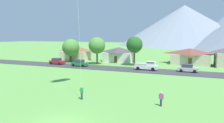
{
  "coord_description": "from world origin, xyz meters",
  "views": [
    {
      "loc": [
        10.18,
        -13.49,
        7.93
      ],
      "look_at": [
        0.84,
        11.25,
        4.38
      ],
      "focal_mm": 31.21,
      "sensor_mm": 36.0,
      "label": 1
    }
  ],
  "objects_px": {
    "tree_near_left": "(71,48)",
    "tree_left_of_center": "(97,46)",
    "house_right_center": "(190,56)",
    "parked_car_red_mid_west": "(57,61)",
    "pickup_truck_white_west_side": "(147,66)",
    "parked_car_green_mid_east": "(80,63)",
    "watcher_person": "(161,99)",
    "house_left_center": "(119,54)",
    "house_leftmost": "(76,53)",
    "parked_car_silver_west_end": "(188,68)",
    "tree_center": "(134,45)"
  },
  "relations": [
    {
      "from": "house_leftmost",
      "to": "parked_car_silver_west_end",
      "type": "xyz_separation_m",
      "value": [
        33.93,
        -10.28,
        -1.44
      ]
    },
    {
      "from": "watcher_person",
      "to": "parked_car_red_mid_west",
      "type": "bearing_deg",
      "value": 143.57
    },
    {
      "from": "house_left_center",
      "to": "tree_left_of_center",
      "type": "distance_m",
      "value": 8.78
    },
    {
      "from": "house_leftmost",
      "to": "parked_car_red_mid_west",
      "type": "xyz_separation_m",
      "value": [
        0.32,
        -10.74,
        -1.44
      ]
    },
    {
      "from": "tree_center",
      "to": "tree_near_left",
      "type": "bearing_deg",
      "value": -179.31
    },
    {
      "from": "pickup_truck_white_west_side",
      "to": "watcher_person",
      "type": "xyz_separation_m",
      "value": [
        5.81,
        -22.43,
        -0.18
      ]
    },
    {
      "from": "house_left_center",
      "to": "pickup_truck_white_west_side",
      "type": "bearing_deg",
      "value": -47.3
    },
    {
      "from": "tree_near_left",
      "to": "tree_left_of_center",
      "type": "height_order",
      "value": "tree_left_of_center"
    },
    {
      "from": "house_left_center",
      "to": "tree_left_of_center",
      "type": "bearing_deg",
      "value": -118.09
    },
    {
      "from": "pickup_truck_white_west_side",
      "to": "house_leftmost",
      "type": "bearing_deg",
      "value": 156.53
    },
    {
      "from": "parked_car_silver_west_end",
      "to": "watcher_person",
      "type": "bearing_deg",
      "value": -97.35
    },
    {
      "from": "tree_left_of_center",
      "to": "tree_near_left",
      "type": "bearing_deg",
      "value": 172.76
    },
    {
      "from": "house_left_center",
      "to": "parked_car_green_mid_east",
      "type": "relative_size",
      "value": 2.15
    },
    {
      "from": "tree_near_left",
      "to": "house_right_center",
      "type": "bearing_deg",
      "value": 15.02
    },
    {
      "from": "house_right_center",
      "to": "watcher_person",
      "type": "height_order",
      "value": "house_right_center"
    },
    {
      "from": "house_leftmost",
      "to": "tree_near_left",
      "type": "relative_size",
      "value": 1.38
    },
    {
      "from": "house_leftmost",
      "to": "pickup_truck_white_west_side",
      "type": "bearing_deg",
      "value": -23.47
    },
    {
      "from": "watcher_person",
      "to": "tree_center",
      "type": "bearing_deg",
      "value": 110.01
    },
    {
      "from": "house_leftmost",
      "to": "parked_car_silver_west_end",
      "type": "bearing_deg",
      "value": -16.85
    },
    {
      "from": "house_left_center",
      "to": "tree_left_of_center",
      "type": "relative_size",
      "value": 1.21
    },
    {
      "from": "parked_car_red_mid_west",
      "to": "parked_car_green_mid_east",
      "type": "distance_m",
      "value": 7.69
    },
    {
      "from": "house_left_center",
      "to": "pickup_truck_white_west_side",
      "type": "height_order",
      "value": "house_left_center"
    },
    {
      "from": "parked_car_red_mid_west",
      "to": "tree_center",
      "type": "bearing_deg",
      "value": 14.95
    },
    {
      "from": "house_right_center",
      "to": "parked_car_silver_west_end",
      "type": "bearing_deg",
      "value": -92.57
    },
    {
      "from": "tree_near_left",
      "to": "parked_car_red_mid_west",
      "type": "distance_m",
      "value": 6.4
    },
    {
      "from": "tree_left_of_center",
      "to": "pickup_truck_white_west_side",
      "type": "xyz_separation_m",
      "value": [
        14.57,
        -4.25,
        -4.13
      ]
    },
    {
      "from": "house_right_center",
      "to": "tree_center",
      "type": "relative_size",
      "value": 1.41
    },
    {
      "from": "watcher_person",
      "to": "tree_left_of_center",
      "type": "bearing_deg",
      "value": 127.38
    },
    {
      "from": "parked_car_red_mid_west",
      "to": "parked_car_green_mid_east",
      "type": "relative_size",
      "value": 1.0
    },
    {
      "from": "parked_car_silver_west_end",
      "to": "parked_car_red_mid_west",
      "type": "xyz_separation_m",
      "value": [
        -33.6,
        -0.46,
        0.0
      ]
    },
    {
      "from": "house_right_center",
      "to": "parked_car_red_mid_west",
      "type": "height_order",
      "value": "house_right_center"
    },
    {
      "from": "tree_center",
      "to": "watcher_person",
      "type": "bearing_deg",
      "value": -69.99
    },
    {
      "from": "house_leftmost",
      "to": "parked_car_red_mid_west",
      "type": "distance_m",
      "value": 10.84
    },
    {
      "from": "parked_car_red_mid_west",
      "to": "pickup_truck_white_west_side",
      "type": "relative_size",
      "value": 0.81
    },
    {
      "from": "house_leftmost",
      "to": "house_left_center",
      "type": "bearing_deg",
      "value": 2.54
    },
    {
      "from": "house_leftmost",
      "to": "tree_center",
      "type": "bearing_deg",
      "value": -14.31
    },
    {
      "from": "parked_car_red_mid_west",
      "to": "watcher_person",
      "type": "relative_size",
      "value": 2.53
    },
    {
      "from": "house_left_center",
      "to": "house_right_center",
      "type": "relative_size",
      "value": 0.84
    },
    {
      "from": "house_left_center",
      "to": "parked_car_red_mid_west",
      "type": "height_order",
      "value": "house_left_center"
    },
    {
      "from": "house_left_center",
      "to": "tree_near_left",
      "type": "relative_size",
      "value": 1.31
    },
    {
      "from": "house_left_center",
      "to": "pickup_truck_white_west_side",
      "type": "xyz_separation_m",
      "value": [
        10.67,
        -11.56,
        -1.22
      ]
    },
    {
      "from": "watcher_person",
      "to": "house_left_center",
      "type": "bearing_deg",
      "value": 115.86
    },
    {
      "from": "tree_center",
      "to": "parked_car_red_mid_west",
      "type": "xyz_separation_m",
      "value": [
        -20.41,
        -5.45,
        -4.64
      ]
    },
    {
      "from": "parked_car_silver_west_end",
      "to": "tree_center",
      "type": "bearing_deg",
      "value": 159.29
    },
    {
      "from": "tree_near_left",
      "to": "parked_car_green_mid_east",
      "type": "distance_m",
      "value": 9.56
    },
    {
      "from": "parked_car_red_mid_west",
      "to": "watcher_person",
      "type": "height_order",
      "value": "parked_car_red_mid_west"
    },
    {
      "from": "parked_car_silver_west_end",
      "to": "watcher_person",
      "type": "distance_m",
      "value": 23.26
    },
    {
      "from": "house_leftmost",
      "to": "tree_center",
      "type": "distance_m",
      "value": 21.64
    },
    {
      "from": "house_right_center",
      "to": "tree_left_of_center",
      "type": "relative_size",
      "value": 1.44
    },
    {
      "from": "house_leftmost",
      "to": "pickup_truck_white_west_side",
      "type": "xyz_separation_m",
      "value": [
        25.14,
        -10.91,
        -1.25
      ]
    }
  ]
}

